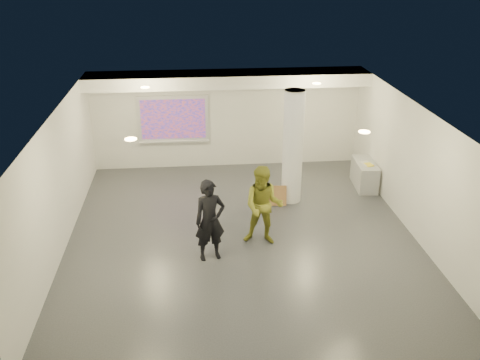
{
  "coord_description": "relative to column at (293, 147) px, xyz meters",
  "views": [
    {
      "loc": [
        -1.1,
        -10.93,
        6.19
      ],
      "look_at": [
        0.0,
        0.4,
        1.25
      ],
      "focal_mm": 40.0,
      "sensor_mm": 36.0,
      "label": 1
    }
  ],
  "objects": [
    {
      "name": "downlight_nw",
      "position": [
        -3.7,
        0.7,
        1.48
      ],
      "size": [
        0.22,
        0.22,
        0.02
      ],
      "primitive_type": "cylinder",
      "color": "#FFD581",
      "rests_on": "ceiling"
    },
    {
      "name": "downlight_se",
      "position": [
        0.7,
        -3.3,
        1.48
      ],
      "size": [
        0.22,
        0.22,
        0.02
      ],
      "primitive_type": "cylinder",
      "color": "#FFD581",
      "rests_on": "ceiling"
    },
    {
      "name": "downlight_sw",
      "position": [
        -3.7,
        -3.3,
        1.48
      ],
      "size": [
        0.22,
        0.22,
        0.02
      ],
      "primitive_type": "cylinder",
      "color": "#FFD581",
      "rests_on": "ceiling"
    },
    {
      "name": "projection_screen",
      "position": [
        -3.1,
        2.65,
        0.03
      ],
      "size": [
        2.1,
        0.13,
        1.42
      ],
      "color": "silver",
      "rests_on": "wall_back"
    },
    {
      "name": "ceiling",
      "position": [
        -1.5,
        -1.8,
        1.5
      ],
      "size": [
        8.0,
        9.0,
        0.01
      ],
      "primitive_type": "cube",
      "color": "white",
      "rests_on": "floor"
    },
    {
      "name": "downlight_ne",
      "position": [
        0.7,
        0.7,
        1.48
      ],
      "size": [
        0.22,
        0.22,
        0.02
      ],
      "primitive_type": "cylinder",
      "color": "#FFD581",
      "rests_on": "ceiling"
    },
    {
      "name": "woman",
      "position": [
        -2.26,
        -2.7,
        -0.59
      ],
      "size": [
        0.75,
        0.58,
        1.82
      ],
      "primitive_type": "imported",
      "rotation": [
        0.0,
        0.0,
        0.24
      ],
      "color": "black",
      "rests_on": "floor"
    },
    {
      "name": "man",
      "position": [
        -1.05,
        -2.14,
        -0.57
      ],
      "size": [
        1.04,
        0.89,
        1.85
      ],
      "primitive_type": "imported",
      "rotation": [
        0.0,
        0.0,
        -0.24
      ],
      "color": "olive",
      "rests_on": "floor"
    },
    {
      "name": "column",
      "position": [
        0.0,
        0.0,
        0.0
      ],
      "size": [
        0.52,
        0.52,
        3.0
      ],
      "primitive_type": "cylinder",
      "color": "white",
      "rests_on": "floor"
    },
    {
      "name": "cardboard_back",
      "position": [
        -0.49,
        -0.23,
        -1.24
      ],
      "size": [
        0.48,
        0.18,
        0.51
      ],
      "primitive_type": "cube",
      "rotation": [
        -0.24,
        0.0,
        -0.04
      ],
      "color": "olive",
      "rests_on": "floor"
    },
    {
      "name": "credenza",
      "position": [
        2.22,
        0.69,
        -1.13
      ],
      "size": [
        0.61,
        1.29,
        0.73
      ],
      "primitive_type": "cube",
      "rotation": [
        0.0,
        0.0,
        -0.07
      ],
      "color": "#949699",
      "rests_on": "floor"
    },
    {
      "name": "papers_stack",
      "position": [
        2.2,
        0.58,
        -0.76
      ],
      "size": [
        0.34,
        0.39,
        0.02
      ],
      "primitive_type": "cube",
      "rotation": [
        0.0,
        0.0,
        0.26
      ],
      "color": "silver",
      "rests_on": "credenza"
    },
    {
      "name": "postit_pad",
      "position": [
        2.24,
        0.47,
        -0.75
      ],
      "size": [
        0.23,
        0.29,
        0.03
      ],
      "primitive_type": "cube",
      "rotation": [
        0.0,
        0.0,
        0.19
      ],
      "color": "yellow",
      "rests_on": "credenza"
    },
    {
      "name": "wall_front",
      "position": [
        -1.5,
        -6.3,
        0.0
      ],
      "size": [
        8.0,
        0.01,
        3.0
      ],
      "primitive_type": "cube",
      "color": "silver",
      "rests_on": "floor"
    },
    {
      "name": "soffit_band",
      "position": [
        -1.5,
        2.15,
        1.32
      ],
      "size": [
        8.0,
        1.1,
        0.36
      ],
      "primitive_type": "cube",
      "color": "white",
      "rests_on": "ceiling"
    },
    {
      "name": "cardboard_front",
      "position": [
        -0.41,
        -0.26,
        -1.24
      ],
      "size": [
        0.5,
        0.23,
        0.52
      ],
      "primitive_type": "cube",
      "rotation": [
        -0.27,
        0.0,
        -0.08
      ],
      "color": "olive",
      "rests_on": "floor"
    },
    {
      "name": "wall_left",
      "position": [
        -5.5,
        -1.8,
        0.0
      ],
      "size": [
        0.01,
        9.0,
        3.0
      ],
      "primitive_type": "cube",
      "color": "silver",
      "rests_on": "floor"
    },
    {
      "name": "wall_right",
      "position": [
        2.5,
        -1.8,
        0.0
      ],
      "size": [
        0.01,
        9.0,
        3.0
      ],
      "primitive_type": "cube",
      "color": "silver",
      "rests_on": "floor"
    },
    {
      "name": "floor",
      "position": [
        -1.5,
        -1.8,
        -1.5
      ],
      "size": [
        8.0,
        9.0,
        0.01
      ],
      "primitive_type": "cube",
      "color": "#34363B",
      "rests_on": "ground"
    },
    {
      "name": "wall_back",
      "position": [
        -1.5,
        2.7,
        0.0
      ],
      "size": [
        8.0,
        0.01,
        3.0
      ],
      "primitive_type": "cube",
      "color": "silver",
      "rests_on": "floor"
    }
  ]
}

